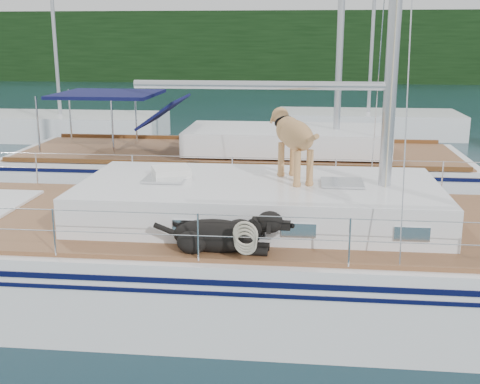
# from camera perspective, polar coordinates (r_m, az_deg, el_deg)

# --- Properties ---
(ground) EXTENTS (120.00, 120.00, 0.00)m
(ground) POSITION_cam_1_polar(r_m,az_deg,el_deg) (9.46, -3.19, -9.65)
(ground) COLOR black
(ground) RESTS_ON ground
(tree_line) EXTENTS (90.00, 3.00, 6.00)m
(tree_line) POSITION_cam_1_polar(r_m,az_deg,el_deg) (53.54, 4.66, 13.54)
(tree_line) COLOR black
(tree_line) RESTS_ON ground
(shore_bank) EXTENTS (92.00, 1.00, 1.20)m
(shore_bank) POSITION_cam_1_polar(r_m,az_deg,el_deg) (54.83, 4.64, 11.05)
(shore_bank) COLOR #595147
(shore_bank) RESTS_ON ground
(main_sailboat) EXTENTS (12.00, 3.84, 14.01)m
(main_sailboat) POSITION_cam_1_polar(r_m,az_deg,el_deg) (9.18, -2.62, -5.80)
(main_sailboat) COLOR white
(main_sailboat) RESTS_ON ground
(neighbor_sailboat) EXTENTS (11.00, 3.50, 13.30)m
(neighbor_sailboat) POSITION_cam_1_polar(r_m,az_deg,el_deg) (14.91, 0.15, 1.95)
(neighbor_sailboat) COLOR white
(neighbor_sailboat) RESTS_ON ground
(bg_boat_west) EXTENTS (8.00, 3.00, 11.65)m
(bg_boat_west) POSITION_cam_1_polar(r_m,az_deg,el_deg) (24.65, -16.58, 5.93)
(bg_boat_west) COLOR white
(bg_boat_west) RESTS_ON ground
(bg_boat_center) EXTENTS (7.20, 3.00, 11.65)m
(bg_boat_center) POSITION_cam_1_polar(r_m,az_deg,el_deg) (24.89, 12.01, 6.31)
(bg_boat_center) COLOR white
(bg_boat_center) RESTS_ON ground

